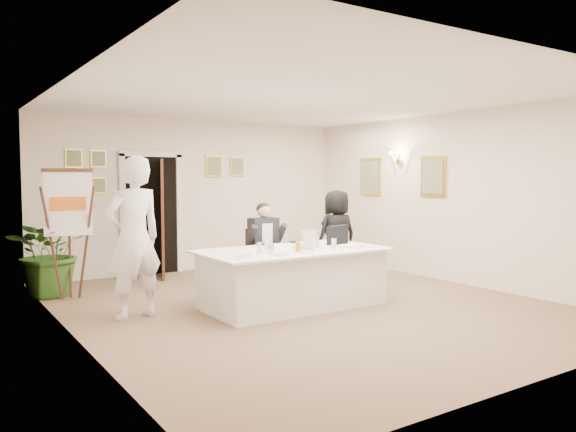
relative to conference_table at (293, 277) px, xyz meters
The scene contains 28 objects.
floor 0.44m from the conference_table, ahead, with size 7.00×7.00×0.00m, color brown.
ceiling 2.41m from the conference_table, ahead, with size 6.00×7.00×0.02m, color white.
wall_back 3.67m from the conference_table, 86.88° to the left, with size 6.00×0.10×2.80m, color silver.
wall_front 3.62m from the conference_table, 86.83° to the right, with size 6.00×0.10×2.80m, color silver.
wall_left 2.98m from the conference_table, behind, with size 0.10×7.00×2.80m, color silver.
wall_right 3.35m from the conference_table, ahead, with size 0.10×7.00×2.80m, color silver.
doorway 3.48m from the conference_table, 101.66° to the left, with size 1.14×0.86×2.20m.
pictures_back_wall 3.83m from the conference_table, 99.86° to the left, with size 3.40×0.06×0.80m, color gold, non-canonical shape.
pictures_right_wall 3.65m from the conference_table, 21.18° to the left, with size 0.06×2.20×0.80m, color gold, non-canonical shape.
wall_sconce 3.74m from the conference_table, 21.61° to the left, with size 0.20×0.30×0.24m, color gold, non-canonical shape.
conference_table is the anchor object (origin of this frame).
seated_man 1.03m from the conference_table, 81.03° to the left, with size 0.59×0.63×1.37m, color black, non-canonical shape.
flip_chart 3.20m from the conference_table, 139.95° to the left, with size 0.66×0.47×1.82m.
standing_man 2.14m from the conference_table, 165.21° to the left, with size 0.73×0.48×2.00m, color white.
standing_woman 2.01m from the conference_table, 34.31° to the left, with size 0.75×0.49×1.53m, color black.
potted_palm 3.64m from the conference_table, 135.92° to the left, with size 1.21×1.05×1.35m, color #2E5C1E.
laptop 0.58m from the conference_table, 12.35° to the left, with size 0.34×0.36×0.28m, color #B7BABC, non-canonical shape.
laptop_bag 1.00m from the conference_table, ahead, with size 0.39×0.11×0.27m, color black.
paper_stack 0.93m from the conference_table, 18.91° to the right, with size 0.32×0.22×0.03m, color white.
plate_left 1.02m from the conference_table, 163.01° to the right, with size 0.22×0.22×0.01m, color white.
plate_mid 0.72m from the conference_table, 139.55° to the right, with size 0.23×0.23×0.01m, color white.
plate_near 0.54m from the conference_table, 97.61° to the right, with size 0.24×0.24×0.01m, color white.
glass_a 0.74m from the conference_table, behind, with size 0.06×0.06×0.14m, color silver.
glass_b 0.55m from the conference_table, 66.85° to the right, with size 0.06×0.06×0.14m, color silver.
glass_c 0.72m from the conference_table, 29.78° to the right, with size 0.07×0.07×0.14m, color silver.
glass_d 0.57m from the conference_table, 142.80° to the left, with size 0.07×0.07×0.14m, color silver.
oj_glass 0.56m from the conference_table, 111.42° to the right, with size 0.07×0.07×0.13m, color orange.
steel_jug 0.65m from the conference_table, 159.04° to the right, with size 0.09×0.09×0.11m, color silver.
Camera 1 is at (-4.35, -6.24, 1.74)m, focal length 35.00 mm.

